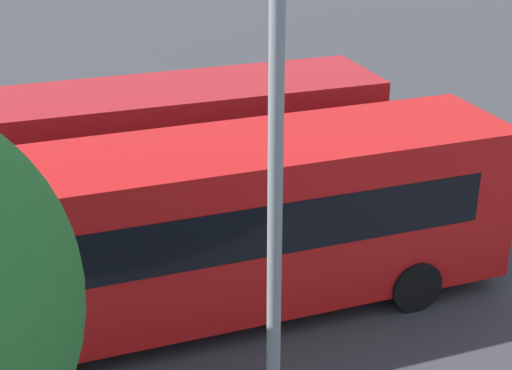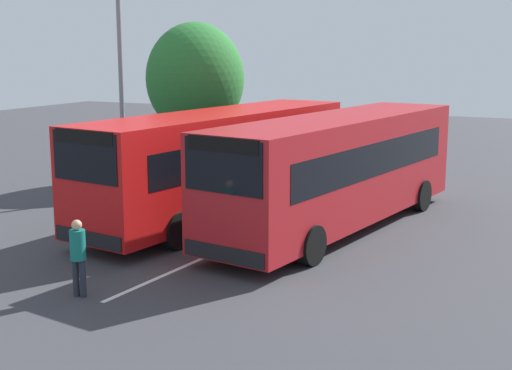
# 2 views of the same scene
# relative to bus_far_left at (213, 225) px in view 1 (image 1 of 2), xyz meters

# --- Properties ---
(ground_plane) EXTENTS (70.73, 70.73, 0.00)m
(ground_plane) POSITION_rel_bus_far_left_xyz_m (0.16, 1.95, -1.74)
(ground_plane) COLOR #38383D
(bus_far_left) EXTENTS (10.95, 3.81, 3.17)m
(bus_far_left) POSITION_rel_bus_far_left_xyz_m (0.00, 0.00, 0.00)
(bus_far_left) COLOR red
(bus_far_left) RESTS_ON ground
(bus_center_left) EXTENTS (10.96, 3.95, 3.17)m
(bus_center_left) POSITION_rel_bus_far_left_xyz_m (-0.25, 3.60, 0.00)
(bus_center_left) COLOR #AD191E
(bus_center_left) RESTS_ON ground
(pedestrian) EXTENTS (0.37, 0.37, 1.62)m
(pedestrian) POSITION_rel_bus_far_left_xyz_m (7.34, 0.69, -0.79)
(pedestrian) COLOR #232833
(pedestrian) RESTS_ON ground
(street_lamp) EXTENTS (0.70, 2.45, 7.58)m
(street_lamp) POSITION_rel_bus_far_left_xyz_m (-1.22, -4.21, 2.63)
(street_lamp) COLOR gray
(street_lamp) RESTS_ON ground
(lane_stripe_outer_left) EXTENTS (14.56, 1.38, 0.01)m
(lane_stripe_outer_left) POSITION_rel_bus_far_left_xyz_m (0.16, 1.95, -1.74)
(lane_stripe_outer_left) COLOR silver
(lane_stripe_outer_left) RESTS_ON ground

